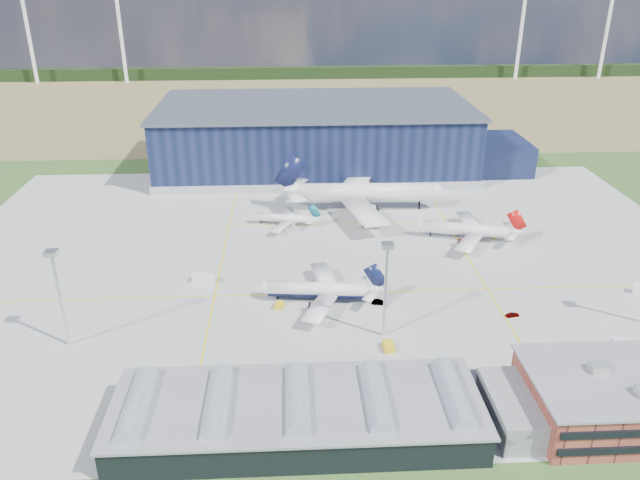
{
  "coord_description": "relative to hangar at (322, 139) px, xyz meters",
  "views": [
    {
      "loc": [
        -10.54,
        -148.68,
        78.08
      ],
      "look_at": [
        -2.46,
        6.45,
        7.52
      ],
      "focal_mm": 35.0,
      "sensor_mm": 36.0,
      "label": 1
    }
  ],
  "objects": [
    {
      "name": "car_a",
      "position": [
        39.11,
        -118.36,
        -11.05
      ],
      "size": [
        3.5,
        1.91,
        1.13
      ],
      "primitive_type": "imported",
      "rotation": [
        0.0,
        0.0,
        1.75
      ],
      "color": "#99999E",
      "rests_on": "ground"
    },
    {
      "name": "airliner_regional",
      "position": [
        -15.62,
        -59.65,
        -7.85
      ],
      "size": [
        27.19,
        26.8,
        7.54
      ],
      "primitive_type": null,
      "rotation": [
        0.0,
        0.0,
        2.94
      ],
      "color": "white",
      "rests_on": "ground"
    },
    {
      "name": "ground",
      "position": [
        -2.81,
        -94.8,
        -11.62
      ],
      "size": [
        600.0,
        600.0,
        0.0
      ],
      "primitive_type": "plane",
      "color": "#284C1C",
      "rests_on": "ground"
    },
    {
      "name": "glass_concourse",
      "position": [
        -9.26,
        -154.8,
        -7.93
      ],
      "size": [
        78.0,
        23.0,
        8.6
      ],
      "color": "black",
      "rests_on": "ground"
    },
    {
      "name": "farmland",
      "position": [
        -2.81,
        125.2,
        -11.62
      ],
      "size": [
        600.0,
        220.0,
        0.01
      ],
      "primitive_type": "cube",
      "color": "olive",
      "rests_on": "ground"
    },
    {
      "name": "gse_cart_b",
      "position": [
        -12.91,
        -59.68,
        -10.89
      ],
      "size": [
        3.98,
        3.96,
        1.46
      ],
      "primitive_type": "cube",
      "rotation": [
        0.0,
        0.0,
        0.8
      ],
      "color": "white",
      "rests_on": "ground"
    },
    {
      "name": "gse_tug_c",
      "position": [
        48.94,
        -72.12,
        -10.93
      ],
      "size": [
        2.46,
        3.41,
        1.36
      ],
      "primitive_type": "cube",
      "rotation": [
        0.0,
        0.0,
        -0.18
      ],
      "color": "gold",
      "rests_on": "ground"
    },
    {
      "name": "airliner_red",
      "position": [
        39.4,
        -73.81,
        -6.26
      ],
      "size": [
        40.11,
        39.61,
        10.71
      ],
      "primitive_type": null,
      "rotation": [
        0.0,
        0.0,
        2.88
      ],
      "color": "white",
      "rests_on": "ground"
    },
    {
      "name": "airliner_widebody",
      "position": [
        12.42,
        -47.46,
        -2.15
      ],
      "size": [
        60.22,
        59.01,
        18.93
      ],
      "primitive_type": null,
      "rotation": [
        0.0,
        0.0,
        -0.04
      ],
      "color": "white",
      "rests_on": "ground"
    },
    {
      "name": "gse_cart_a",
      "position": [
        -4.88,
        -51.05,
        -10.89
      ],
      "size": [
        2.76,
        3.66,
        1.44
      ],
      "primitive_type": "cube",
      "rotation": [
        0.0,
        0.0,
        0.17
      ],
      "color": "white",
      "rests_on": "ground"
    },
    {
      "name": "airliner_navy",
      "position": [
        -6.84,
        -108.43,
        -6.38
      ],
      "size": [
        35.52,
        34.91,
        10.48
      ],
      "primitive_type": null,
      "rotation": [
        0.0,
        0.0,
        3.03
      ],
      "color": "white",
      "rests_on": "ground"
    },
    {
      "name": "gse_tug_a",
      "position": [
        7.5,
        -130.34,
        -10.86
      ],
      "size": [
        2.35,
        3.69,
        1.5
      ],
      "primitive_type": "cube",
      "rotation": [
        0.0,
        0.0,
        0.04
      ],
      "color": "gold",
      "rests_on": "ground"
    },
    {
      "name": "car_b",
      "position": [
        8.17,
        -111.04,
        -11.0
      ],
      "size": [
        3.92,
        1.93,
        1.24
      ],
      "primitive_type": "imported",
      "rotation": [
        0.0,
        0.0,
        1.4
      ],
      "color": "#99999E",
      "rests_on": "ground"
    },
    {
      "name": "treeline",
      "position": [
        -2.81,
        205.2,
        -7.62
      ],
      "size": [
        600.0,
        8.0,
        8.0
      ],
      "primitive_type": "cube",
      "color": "black",
      "rests_on": "ground"
    },
    {
      "name": "light_mast_west",
      "position": [
        -62.81,
        -124.8,
        3.82
      ],
      "size": [
        2.6,
        2.6,
        23.0
      ],
      "color": "silver",
      "rests_on": "ground"
    },
    {
      "name": "gse_van_a",
      "position": [
        -36.39,
        -97.54,
        -10.38
      ],
      "size": [
        6.17,
        4.56,
        2.47
      ],
      "primitive_type": "cube",
      "rotation": [
        0.0,
        0.0,
        1.15
      ],
      "color": "white",
      "rests_on": "ground"
    },
    {
      "name": "light_mast_center",
      "position": [
        7.19,
        -124.8,
        3.82
      ],
      "size": [
        2.6,
        2.6,
        23.0
      ],
      "color": "silver",
      "rests_on": "ground"
    },
    {
      "name": "gse_van_c",
      "position": [
        58.64,
        -133.81,
        -10.32
      ],
      "size": [
        5.87,
        3.85,
        2.59
      ],
      "primitive_type": "cube",
      "rotation": [
        0.0,
        0.0,
        1.32
      ],
      "color": "white",
      "rests_on": "ground"
    },
    {
      "name": "gse_tug_b",
      "position": [
        -16.46,
        -111.27,
        -10.99
      ],
      "size": [
        2.6,
        3.29,
        1.25
      ],
      "primitive_type": "cube",
      "rotation": [
        0.0,
        0.0,
        -0.26
      ],
      "color": "gold",
      "rests_on": "ground"
    },
    {
      "name": "horizon_dressing",
      "position": [
        -194.11,
        199.58,
        22.58
      ],
      "size": [
        440.2,
        18.0,
        70.0
      ],
      "color": "white",
      "rests_on": "ground"
    },
    {
      "name": "apron",
      "position": [
        -2.81,
        -84.8,
        -11.59
      ],
      "size": [
        220.0,
        160.0,
        0.08
      ],
      "color": "#959691",
      "rests_on": "ground"
    },
    {
      "name": "hangar",
      "position": [
        0.0,
        0.0,
        0.0
      ],
      "size": [
        145.0,
        62.0,
        26.1
      ],
      "color": "#0F1835",
      "rests_on": "ground"
    }
  ]
}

